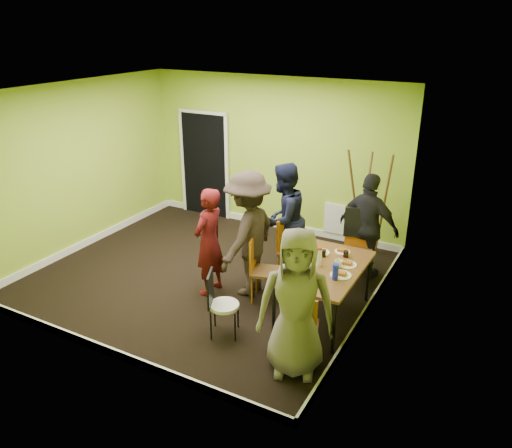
{
  "coord_description": "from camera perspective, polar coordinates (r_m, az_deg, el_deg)",
  "views": [
    {
      "loc": [
        3.92,
        -5.7,
        3.68
      ],
      "look_at": [
        0.85,
        0.0,
        1.02
      ],
      "focal_mm": 35.0,
      "sensor_mm": 36.0,
      "label": 1
    }
  ],
  "objects": [
    {
      "name": "plate_far_front",
      "position": [
        5.99,
        5.22,
        -6.99
      ],
      "size": [
        0.23,
        0.23,
        0.01
      ],
      "primitive_type": "cylinder",
      "color": "white",
      "rests_on": "dining_table"
    },
    {
      "name": "person_left_far",
      "position": [
        7.57,
        3.12,
        0.53
      ],
      "size": [
        0.83,
        0.97,
        1.75
      ],
      "primitive_type": "imported",
      "rotation": [
        0.0,
        0.0,
        -1.79
      ],
      "color": "black",
      "rests_on": "ground"
    },
    {
      "name": "room_walls",
      "position": [
        7.47,
        -5.72,
        1.07
      ],
      "size": [
        5.04,
        4.54,
        2.82
      ],
      "color": "#A2C332",
      "rests_on": "ground"
    },
    {
      "name": "person_front_end",
      "position": [
        5.43,
        4.62,
        -9.04
      ],
      "size": [
        0.98,
        0.81,
        1.72
      ],
      "primitive_type": "imported",
      "rotation": [
        0.0,
        0.0,
        0.36
      ],
      "color": "gray",
      "rests_on": "ground"
    },
    {
      "name": "dining_table",
      "position": [
        6.49,
        7.92,
        -5.28
      ],
      "size": [
        0.9,
        1.5,
        0.75
      ],
      "color": "black",
      "rests_on": "ground"
    },
    {
      "name": "cup_a",
      "position": [
        6.37,
        5.46,
        -4.73
      ],
      "size": [
        0.11,
        0.11,
        0.09
      ],
      "primitive_type": "imported",
      "color": "white",
      "rests_on": "dining_table"
    },
    {
      "name": "chair_front_end",
      "position": [
        5.79,
        5.32,
        -11.31
      ],
      "size": [
        0.45,
        0.45,
        0.86
      ],
      "rotation": [
        0.0,
        0.0,
        0.31
      ],
      "color": "orange",
      "rests_on": "ground"
    },
    {
      "name": "plate_wall_front",
      "position": [
        6.28,
        9.66,
        -5.77
      ],
      "size": [
        0.27,
        0.27,
        0.01
      ],
      "primitive_type": "cylinder",
      "color": "white",
      "rests_on": "dining_table"
    },
    {
      "name": "chair_back_end",
      "position": [
        7.55,
        11.72,
        -0.7
      ],
      "size": [
        0.56,
        0.63,
        1.11
      ],
      "rotation": [
        0.0,
        0.0,
        3.39
      ],
      "color": "orange",
      "rests_on": "ground"
    },
    {
      "name": "chair_left_far",
      "position": [
        7.47,
        3.84,
        -2.52
      ],
      "size": [
        0.43,
        0.43,
        0.97
      ],
      "rotation": [
        0.0,
        0.0,
        -1.63
      ],
      "color": "orange",
      "rests_on": "ground"
    },
    {
      "name": "plate_near_right",
      "position": [
        6.18,
        3.79,
        -5.99
      ],
      "size": [
        0.24,
        0.24,
        0.01
      ],
      "primitive_type": "cylinder",
      "color": "white",
      "rests_on": "dining_table"
    },
    {
      "name": "person_back_end",
      "position": [
        7.62,
        12.73,
        -0.32
      ],
      "size": [
        1.02,
        0.6,
        1.64
      ],
      "primitive_type": "imported",
      "rotation": [
        0.0,
        0.0,
        2.92
      ],
      "color": "black",
      "rests_on": "ground"
    },
    {
      "name": "person_left_near",
      "position": [
        6.96,
        -0.91,
        -1.17
      ],
      "size": [
        0.7,
        1.19,
        1.81
      ],
      "primitive_type": "imported",
      "rotation": [
        0.0,
        0.0,
        -1.59
      ],
      "color": "black",
      "rests_on": "ground"
    },
    {
      "name": "chair_bentwood",
      "position": [
        6.23,
        -4.22,
        -8.73
      ],
      "size": [
        0.44,
        0.43,
        0.85
      ],
      "rotation": [
        0.0,
        0.0,
        -1.16
      ],
      "color": "black",
      "rests_on": "ground"
    },
    {
      "name": "glass_front",
      "position": [
        6.03,
        6.6,
        -6.37
      ],
      "size": [
        0.07,
        0.07,
        0.1
      ],
      "primitive_type": "cylinder",
      "color": "black",
      "rests_on": "dining_table"
    },
    {
      "name": "orange_bottle",
      "position": [
        6.59,
        7.34,
        -3.91
      ],
      "size": [
        0.03,
        0.03,
        0.07
      ],
      "primitive_type": "cylinder",
      "color": "orange",
      "rests_on": "dining_table"
    },
    {
      "name": "plate_wall_back",
      "position": [
        6.55,
        10.34,
        -4.57
      ],
      "size": [
        0.25,
        0.25,
        0.01
      ],
      "primitive_type": "cylinder",
      "color": "white",
      "rests_on": "dining_table"
    },
    {
      "name": "blue_bottle",
      "position": [
        6.14,
        9.06,
        -5.42
      ],
      "size": [
        0.08,
        0.08,
        0.2
      ],
      "primitive_type": "cylinder",
      "color": "#1821B4",
      "rests_on": "dining_table"
    },
    {
      "name": "glass_back",
      "position": [
        6.75,
        10.23,
        -3.39
      ],
      "size": [
        0.07,
        0.07,
        0.09
      ],
      "primitive_type": "cylinder",
      "color": "black",
      "rests_on": "dining_table"
    },
    {
      "name": "thermos",
      "position": [
        6.43,
        7.22,
        -3.83
      ],
      "size": [
        0.07,
        0.07,
        0.23
      ],
      "primitive_type": "cylinder",
      "color": "white",
      "rests_on": "dining_table"
    },
    {
      "name": "plate_near_left",
      "position": [
        6.83,
        7.34,
        -3.23
      ],
      "size": [
        0.26,
        0.26,
        0.01
      ],
      "primitive_type": "cylinder",
      "color": "white",
      "rests_on": "dining_table"
    },
    {
      "name": "ground",
      "position": [
        7.83,
        -5.48,
        -5.81
      ],
      "size": [
        5.0,
        5.0,
        0.0
      ],
      "primitive_type": "plane",
      "color": "black",
      "rests_on": "ground"
    },
    {
      "name": "cup_b",
      "position": [
        6.46,
        9.41,
        -4.5
      ],
      "size": [
        0.11,
        0.11,
        0.1
      ],
      "primitive_type": "imported",
      "color": "white",
      "rests_on": "dining_table"
    },
    {
      "name": "chair_left_near",
      "position": [
        6.93,
        0.5,
        -4.73
      ],
      "size": [
        0.49,
        0.49,
        0.94
      ],
      "rotation": [
        0.0,
        0.0,
        -1.28
      ],
      "color": "orange",
      "rests_on": "ground"
    },
    {
      "name": "plate_far_back",
      "position": [
        6.89,
        9.86,
        -3.13
      ],
      "size": [
        0.21,
        0.21,
        0.01
      ],
      "primitive_type": "cylinder",
      "color": "white",
      "rests_on": "dining_table"
    },
    {
      "name": "person_standing",
      "position": [
        7.04,
        -5.39,
        -2.05
      ],
      "size": [
        0.41,
        0.59,
        1.58
      ],
      "primitive_type": "imported",
      "rotation": [
        0.0,
        0.0,
        -1.62
      ],
      "color": "#510D10",
      "rests_on": "ground"
    },
    {
      "name": "easel",
      "position": [
        8.18,
        12.62,
        1.93
      ],
      "size": [
        0.74,
        0.69,
        1.84
      ],
      "color": "brown",
      "rests_on": "ground"
    },
    {
      "name": "glass_mid",
      "position": [
        6.71,
        7.71,
        -3.33
      ],
      "size": [
        0.07,
        0.07,
        0.1
      ],
      "primitive_type": "cylinder",
      "color": "black",
      "rests_on": "dining_table"
    }
  ]
}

